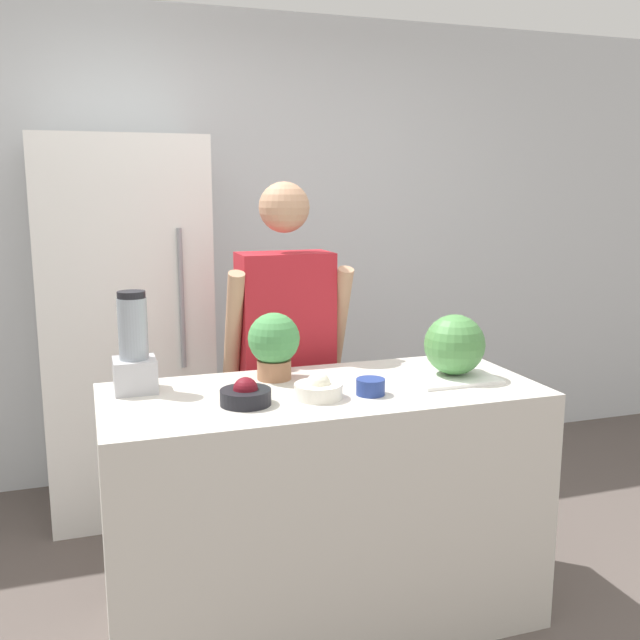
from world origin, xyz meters
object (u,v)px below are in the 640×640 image
watermelon (454,345)px  bowl_small_blue (371,387)px  bowl_cherries (246,395)px  blender (134,351)px  refrigerator (126,328)px  person (286,368)px  potted_plant (274,343)px  bowl_cream (318,389)px

watermelon → bowl_small_blue: bearing=-164.5°
bowl_cherries → blender: 0.46m
refrigerator → watermelon: size_ratio=8.05×
refrigerator → bowl_small_blue: bearing=-62.0°
watermelon → bowl_cherries: size_ratio=1.34×
refrigerator → person: 0.97m
blender → watermelon: bearing=-9.6°
person → watermelon: 0.79m
blender → potted_plant: blender is taller
watermelon → bowl_small_blue: 0.42m
bowl_cherries → potted_plant: (0.18, 0.29, 0.11)m
bowl_small_blue → potted_plant: 0.43m
bowl_cream → watermelon: bearing=8.9°
potted_plant → refrigerator: bearing=113.6°
refrigerator → bowl_cream: bearing=-68.0°
bowl_small_blue → refrigerator: bearing=118.0°
bowl_small_blue → potted_plant: potted_plant is taller
refrigerator → bowl_small_blue: refrigerator is taller
refrigerator → bowl_cream: refrigerator is taller
bowl_cream → blender: (-0.60, 0.29, 0.12)m
refrigerator → blender: (-0.03, -1.11, 0.13)m
bowl_cherries → watermelon: bearing=5.6°
bowl_cream → person: bearing=84.0°
bowl_cream → blender: size_ratio=0.46×
person → bowl_small_blue: (0.12, -0.69, 0.09)m
refrigerator → bowl_cream: 1.51m
bowl_cream → potted_plant: (-0.08, 0.29, 0.11)m
potted_plant → bowl_small_blue: bearing=-49.0°
bowl_cream → bowl_small_blue: bearing=-5.5°
refrigerator → bowl_small_blue: 1.60m
refrigerator → bowl_cream: size_ratio=11.10×
bowl_cherries → bowl_cream: size_ratio=1.03×
person → bowl_cherries: (-0.33, -0.66, 0.09)m
potted_plant → bowl_cream: bearing=-74.5°
person → bowl_small_blue: bearing=-80.2°
potted_plant → watermelon: bearing=-17.0°
watermelon → person: bearing=131.4°
refrigerator → bowl_cherries: bearing=-77.5°
refrigerator → person: bearing=-49.0°
bowl_cream → blender: 0.68m
bowl_cream → bowl_small_blue: (0.19, -0.02, -0.00)m
person → bowl_cream: person is taller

